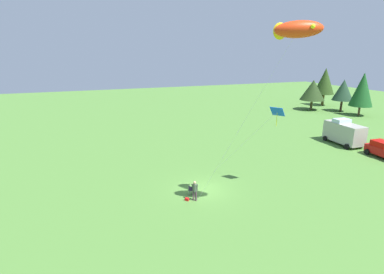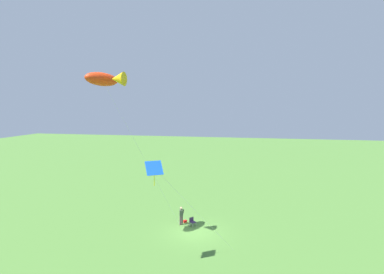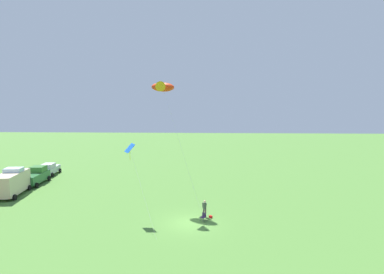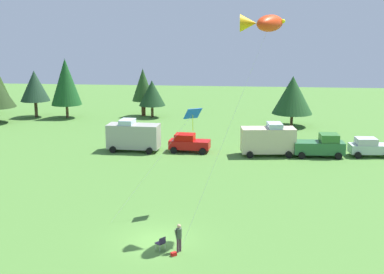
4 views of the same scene
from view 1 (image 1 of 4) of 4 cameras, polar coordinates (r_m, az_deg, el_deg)
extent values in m
plane|color=#497831|center=(27.42, 2.26, -9.99)|extent=(160.00, 160.00, 0.00)
cylinder|color=#4D2F42|center=(25.40, 0.27, -11.12)|extent=(0.14, 0.14, 0.85)
cylinder|color=#4D2F42|center=(25.35, 0.76, -11.17)|extent=(0.14, 0.14, 0.85)
cylinder|color=#3E4C3B|center=(25.05, 0.52, -9.65)|extent=(0.47, 0.47, 0.62)
sphere|color=tan|center=(24.86, 0.52, -8.69)|extent=(0.24, 0.24, 0.24)
cylinder|color=#3E4C3B|center=(25.13, 0.10, -9.48)|extent=(0.20, 0.23, 0.56)
cylinder|color=#3E4C3B|center=(25.05, 1.00, -9.57)|extent=(0.14, 0.15, 0.55)
cube|color=#2E2142|center=(26.42, -0.02, -10.01)|extent=(0.68, 0.68, 0.04)
cube|color=#2E2142|center=(26.14, -0.18, -9.82)|extent=(0.34, 0.40, 0.40)
cylinder|color=#A5A8AD|center=(26.75, -0.30, -10.17)|extent=(0.03, 0.03, 0.42)
cylinder|color=#A5A8AD|center=(26.63, 0.57, -10.29)|extent=(0.03, 0.03, 0.42)
cylinder|color=#A5A8AD|center=(26.39, -0.61, -10.54)|extent=(0.03, 0.03, 0.42)
cylinder|color=#A5A8AD|center=(26.27, 0.27, -10.68)|extent=(0.03, 0.03, 0.42)
cube|color=red|center=(25.53, -0.97, -11.76)|extent=(0.39, 0.38, 0.22)
cube|color=#A09E94|center=(44.81, 26.95, 0.75)|extent=(5.51, 2.48, 2.50)
cube|color=silver|center=(44.93, 26.63, 2.80)|extent=(1.50, 2.09, 0.50)
cylinder|color=black|center=(45.67, 24.02, -0.26)|extent=(0.69, 0.26, 0.68)
cylinder|color=black|center=(47.26, 26.19, -0.02)|extent=(0.69, 0.26, 0.68)
cylinder|color=black|center=(42.98, 27.38, -1.63)|extent=(0.69, 0.26, 0.68)
cylinder|color=black|center=(44.66, 29.56, -1.32)|extent=(0.69, 0.26, 0.68)
cube|color=#BD0B05|center=(41.69, 32.49, -1.10)|extent=(2.10, 1.78, 0.65)
cylinder|color=black|center=(41.92, 30.34, -2.45)|extent=(0.69, 0.26, 0.68)
cylinder|color=black|center=(43.36, 32.13, -2.16)|extent=(0.69, 0.26, 0.68)
cylinder|color=#4C3E1C|center=(76.21, 23.64, 6.54)|extent=(0.62, 0.62, 2.66)
cone|color=#253F15|center=(75.74, 23.99, 9.72)|extent=(4.42, 4.42, 5.87)
cylinder|color=#474023|center=(69.23, 21.77, 5.70)|extent=(0.48, 0.48, 2.12)
cone|color=#233817|center=(68.81, 22.04, 8.30)|extent=(5.07, 5.07, 4.23)
cylinder|color=#483123|center=(70.10, 26.54, 5.35)|extent=(0.44, 0.44, 2.31)
cone|color=#1E3B27|center=(69.67, 26.87, 8.00)|extent=(4.10, 4.10, 4.26)
cylinder|color=brown|center=(66.99, 29.23, 4.39)|extent=(0.38, 0.38, 1.88)
cone|color=#174B1D|center=(66.43, 29.71, 7.89)|extent=(4.23, 4.23, 6.43)
ellipsoid|color=red|center=(20.60, 19.66, 18.77)|extent=(2.40, 3.26, 1.18)
cone|color=gold|center=(21.65, 17.29, 18.78)|extent=(1.04, 1.11, 1.11)
sphere|color=yellow|center=(20.20, 22.03, 18.97)|extent=(0.27, 0.27, 0.27)
cylinder|color=silver|center=(21.99, 9.19, 1.72)|extent=(5.10, 4.64, 13.31)
cylinder|color=#4C3823|center=(25.58, 1.04, -11.97)|extent=(0.04, 0.04, 0.01)
cube|color=blue|center=(26.69, 15.95, 4.68)|extent=(1.38, 1.28, 0.84)
cylinder|color=yellow|center=(26.83, 15.84, 3.26)|extent=(0.04, 0.04, 1.13)
cylinder|color=silver|center=(28.75, 9.57, -1.40)|extent=(5.29, 3.44, 7.05)
cylinder|color=#4C3823|center=(31.39, 4.14, -6.55)|extent=(0.04, 0.04, 0.01)
camera|label=2|loc=(44.34, 31.93, 12.70)|focal=28.00mm
camera|label=3|loc=(51.08, -11.60, 15.43)|focal=28.00mm
camera|label=4|loc=(27.42, -72.92, 8.14)|focal=50.00mm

